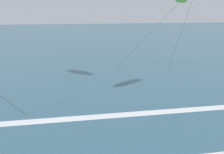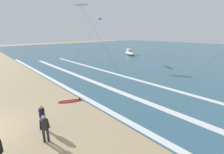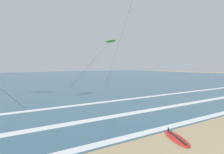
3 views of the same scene
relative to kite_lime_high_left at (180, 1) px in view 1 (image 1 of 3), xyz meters
name	(u,v)px [view 1 (image 1 of 3)]	position (x,y,z in m)	size (l,w,h in m)	color
ocean_surface	(82,38)	(-8.69, 26.79, -6.61)	(140.00, 90.00, 0.01)	#386075
wave_foam_outer_break	(136,114)	(-6.96, -10.01, -6.60)	(49.12, 0.61, 0.01)	white
kite_lime_high_left	(180,1)	(0.00, 0.00, 0.00)	(6.61, 3.28, 6.86)	#70C628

